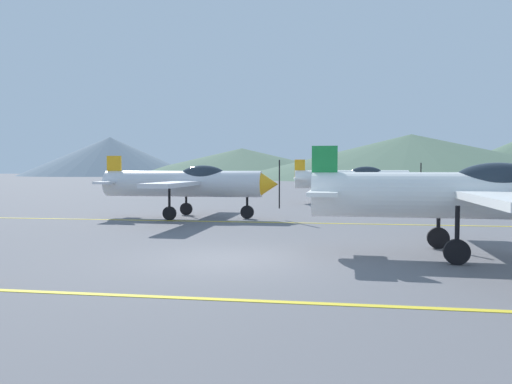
# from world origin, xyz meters

# --- Properties ---
(ground_plane) EXTENTS (400.00, 400.00, 0.00)m
(ground_plane) POSITION_xyz_m (0.00, 0.00, 0.00)
(ground_plane) COLOR slate
(apron_line_near) EXTENTS (80.00, 0.16, 0.01)m
(apron_line_near) POSITION_xyz_m (0.00, -3.62, 0.01)
(apron_line_near) COLOR yellow
(apron_line_near) RESTS_ON ground_plane
(apron_line_far) EXTENTS (80.00, 0.16, 0.01)m
(apron_line_far) POSITION_xyz_m (0.00, 8.48, 0.01)
(apron_line_far) COLOR yellow
(apron_line_far) RESTS_ON ground_plane
(airplane_near) EXTENTS (8.24, 9.50, 2.85)m
(airplane_near) POSITION_xyz_m (5.96, 1.37, 1.61)
(airplane_near) COLOR white
(airplane_near) RESTS_ON ground_plane
(airplane_mid) EXTENTS (8.22, 9.49, 2.85)m
(airplane_mid) POSITION_xyz_m (-3.95, 9.90, 1.61)
(airplane_mid) COLOR silver
(airplane_mid) RESTS_ON ground_plane
(airplane_far) EXTENTS (8.30, 9.54, 2.85)m
(airplane_far) POSITION_xyz_m (4.05, 20.78, 1.61)
(airplane_far) COLOR white
(airplane_far) RESTS_ON ground_plane
(car_sedan) EXTENTS (3.72, 4.62, 1.62)m
(car_sedan) POSITION_xyz_m (12.68, 25.21, 0.84)
(car_sedan) COLOR white
(car_sedan) RESTS_ON ground_plane
(hill_left) EXTENTS (58.36, 58.36, 13.02)m
(hill_left) POSITION_xyz_m (-71.84, 144.54, 6.51)
(hill_left) COLOR slate
(hill_left) RESTS_ON ground_plane
(hill_centerleft) EXTENTS (78.26, 78.26, 9.17)m
(hill_centerleft) POSITION_xyz_m (-27.46, 150.01, 4.58)
(hill_centerleft) COLOR #4C6651
(hill_centerleft) RESTS_ON ground_plane
(hill_centerright) EXTENTS (88.19, 88.19, 10.67)m
(hill_centerright) POSITION_xyz_m (21.46, 111.77, 5.33)
(hill_centerright) COLOR #4C6651
(hill_centerright) RESTS_ON ground_plane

